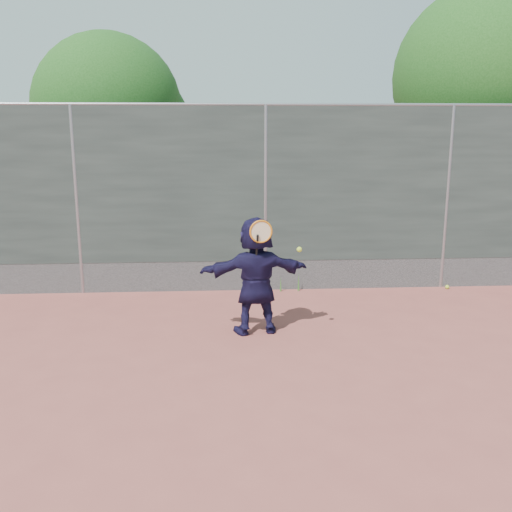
{
  "coord_description": "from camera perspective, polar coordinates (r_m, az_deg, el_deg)",
  "views": [
    {
      "loc": [
        -0.7,
        -5.65,
        2.68
      ],
      "look_at": [
        -0.27,
        1.51,
        1.03
      ],
      "focal_mm": 40.0,
      "sensor_mm": 36.0,
      "label": 1
    }
  ],
  "objects": [
    {
      "name": "ball_ground",
      "position": [
        10.1,
        18.57,
        -2.95
      ],
      "size": [
        0.07,
        0.07,
        0.07
      ],
      "primitive_type": "sphere",
      "color": "#BDD830",
      "rests_on": "ground"
    },
    {
      "name": "weed_clump",
      "position": [
        9.43,
        2.75,
        -2.75
      ],
      "size": [
        0.68,
        0.07,
        0.3
      ],
      "color": "#387226",
      "rests_on": "ground"
    },
    {
      "name": "ground",
      "position": [
        6.29,
        3.38,
        -12.31
      ],
      "size": [
        80.0,
        80.0,
        0.0
      ],
      "primitive_type": "plane",
      "color": "#9E4C42",
      "rests_on": "ground"
    },
    {
      "name": "swing_action",
      "position": [
        7.1,
        0.87,
        2.14
      ],
      "size": [
        0.67,
        0.13,
        0.51
      ],
      "color": "orange",
      "rests_on": "ground"
    },
    {
      "name": "tree_left",
      "position": [
        12.39,
        -13.82,
        13.76
      ],
      "size": [
        3.15,
        3.0,
        4.53
      ],
      "color": "#382314",
      "rests_on": "ground"
    },
    {
      "name": "player",
      "position": [
        7.41,
        0.0,
        -1.95
      ],
      "size": [
        1.49,
        0.67,
        1.55
      ],
      "primitive_type": "imported",
      "rotation": [
        0.0,
        0.0,
        3.29
      ],
      "color": "#171335",
      "rests_on": "ground"
    },
    {
      "name": "tree_right",
      "position": [
        12.63,
        22.68,
        15.64
      ],
      "size": [
        3.78,
        3.6,
        5.39
      ],
      "color": "#382314",
      "rests_on": "ground"
    },
    {
      "name": "fence",
      "position": [
        9.24,
        0.95,
        6.1
      ],
      "size": [
        20.0,
        0.06,
        3.03
      ],
      "color": "#38423D",
      "rests_on": "ground"
    }
  ]
}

